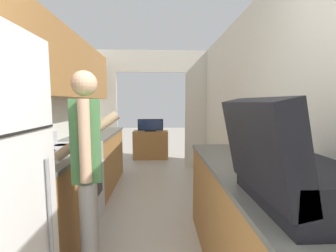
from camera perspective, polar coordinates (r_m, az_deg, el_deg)
The scene contains 11 objects.
wall_left at distance 2.75m, azimuth -30.66°, elevation 7.33°, with size 0.38×6.77×2.50m.
wall_right at distance 2.26m, azimuth 25.12°, elevation 1.06°, with size 0.06×6.77×2.50m.
wall_far_with_doorway at distance 4.82m, azimuth -4.30°, elevation 6.05°, with size 2.76×0.06×2.50m.
counter_left at distance 3.44m, azimuth -20.26°, elevation -10.57°, with size 0.62×3.11×0.92m.
counter_right at distance 2.03m, azimuth 20.02°, elevation -22.60°, with size 0.62×1.96×0.92m.
range_oven at distance 2.88m, azimuth -24.05°, elevation -13.94°, with size 0.66×0.78×1.06m.
person at distance 1.88m, azimuth -19.75°, elevation -10.80°, with size 0.53×0.43×1.66m.
suitcase at distance 1.26m, azimuth 28.14°, elevation -9.98°, with size 0.55×0.65×0.53m.
book_stack at distance 1.93m, azimuth 21.09°, elevation -8.32°, with size 0.24×0.31×0.08m.
tv_cabinet at distance 5.73m, azimuth -4.42°, elevation -4.74°, with size 0.87×0.42×0.70m.
television at distance 5.61m, azimuth -4.48°, elevation 0.18°, with size 0.63×0.16×0.31m.
Camera 1 is at (0.17, -0.41, 1.43)m, focal length 24.00 mm.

